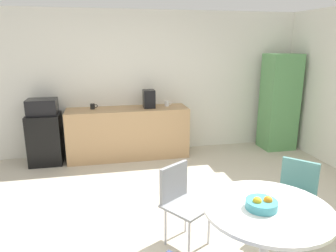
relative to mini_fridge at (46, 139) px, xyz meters
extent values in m
plane|color=beige|center=(1.78, -2.65, -0.43)|extent=(6.00, 6.00, 0.00)
cube|color=white|center=(1.78, 0.35, 0.87)|extent=(6.00, 0.10, 2.60)
cube|color=tan|center=(1.42, 0.00, 0.02)|extent=(2.14, 0.60, 0.90)
cube|color=black|center=(0.00, 0.00, 0.00)|extent=(0.54, 0.54, 0.86)
cube|color=black|center=(0.00, 0.00, 0.56)|extent=(0.48, 0.38, 0.26)
cube|color=#599959|center=(4.33, -0.10, 0.49)|extent=(0.60, 0.50, 1.83)
cylinder|color=silver|center=(2.24, -3.44, -0.04)|extent=(0.08, 0.08, 0.72)
cylinder|color=white|center=(2.24, -3.44, 0.30)|extent=(1.03, 1.03, 0.03)
cylinder|color=silver|center=(1.98, -2.79, -0.22)|extent=(0.02, 0.02, 0.42)
cylinder|color=silver|center=(1.72, -2.96, -0.22)|extent=(0.02, 0.02, 0.42)
cylinder|color=silver|center=(1.81, -2.52, -0.22)|extent=(0.02, 0.02, 0.42)
cylinder|color=silver|center=(1.55, -2.70, -0.22)|extent=(0.02, 0.02, 0.42)
cube|color=gray|center=(1.77, -2.74, 0.01)|extent=(0.58, 0.58, 0.03)
cube|color=gray|center=(1.66, -2.59, 0.21)|extent=(0.34, 0.25, 0.38)
cylinder|color=silver|center=(2.85, -3.10, -0.22)|extent=(0.02, 0.02, 0.42)
cylinder|color=silver|center=(2.64, -2.87, -0.22)|extent=(0.02, 0.02, 0.42)
cylinder|color=silver|center=(3.08, -2.89, -0.22)|extent=(0.02, 0.02, 0.42)
cylinder|color=silver|center=(2.87, -2.66, -0.22)|extent=(0.02, 0.02, 0.42)
cube|color=teal|center=(2.86, -2.88, 0.01)|extent=(0.59, 0.59, 0.03)
cube|color=teal|center=(3.00, -2.75, 0.21)|extent=(0.28, 0.31, 0.38)
cylinder|color=teal|center=(2.17, -3.44, 0.35)|extent=(0.25, 0.25, 0.07)
sphere|color=orange|center=(2.22, -3.45, 0.39)|extent=(0.07, 0.07, 0.07)
sphere|color=yellow|center=(2.13, -3.45, 0.39)|extent=(0.07, 0.07, 0.07)
cylinder|color=white|center=(2.15, 0.07, 0.52)|extent=(0.08, 0.08, 0.09)
torus|color=white|center=(2.20, 0.07, 0.52)|extent=(0.06, 0.01, 0.06)
cylinder|color=black|center=(0.82, 0.08, 0.52)|extent=(0.08, 0.08, 0.09)
torus|color=black|center=(0.87, 0.08, 0.52)|extent=(0.06, 0.01, 0.06)
cube|color=black|center=(1.81, 0.00, 0.63)|extent=(0.20, 0.24, 0.32)
camera|label=1|loc=(0.97, -5.49, 1.60)|focal=33.63mm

